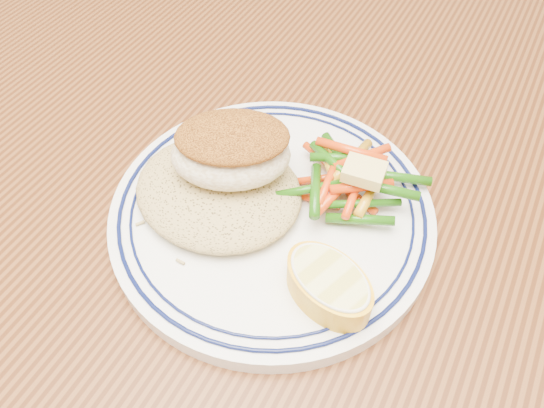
% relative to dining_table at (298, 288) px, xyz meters
% --- Properties ---
extents(dining_table, '(1.50, 0.90, 0.75)m').
position_rel_dining_table_xyz_m(dining_table, '(0.00, 0.00, 0.00)').
color(dining_table, '#45210D').
rests_on(dining_table, ground).
extents(plate, '(0.25, 0.25, 0.02)m').
position_rel_dining_table_xyz_m(plate, '(-0.02, -0.01, 0.11)').
color(plate, white).
rests_on(plate, dining_table).
extents(rice_pilaf, '(0.13, 0.12, 0.03)m').
position_rel_dining_table_xyz_m(rice_pilaf, '(-0.07, -0.02, 0.12)').
color(rice_pilaf, tan).
rests_on(rice_pilaf, plate).
extents(fish_fillet, '(0.11, 0.10, 0.04)m').
position_rel_dining_table_xyz_m(fish_fillet, '(-0.06, -0.00, 0.15)').
color(fish_fillet, white).
rests_on(fish_fillet, rice_pilaf).
extents(vegetable_pile, '(0.11, 0.10, 0.03)m').
position_rel_dining_table_xyz_m(vegetable_pile, '(0.02, 0.04, 0.13)').
color(vegetable_pile, red).
rests_on(vegetable_pile, plate).
extents(butter_pat, '(0.03, 0.03, 0.01)m').
position_rel_dining_table_xyz_m(butter_pat, '(0.03, 0.03, 0.14)').
color(butter_pat, '#E8D471').
rests_on(butter_pat, vegetable_pile).
extents(lemon_wedge, '(0.08, 0.08, 0.03)m').
position_rel_dining_table_xyz_m(lemon_wedge, '(0.04, -0.06, 0.13)').
color(lemon_wedge, yellow).
rests_on(lemon_wedge, plate).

